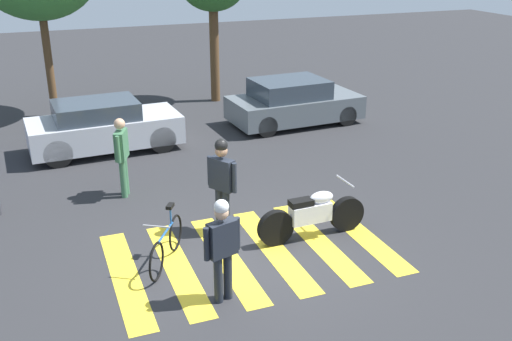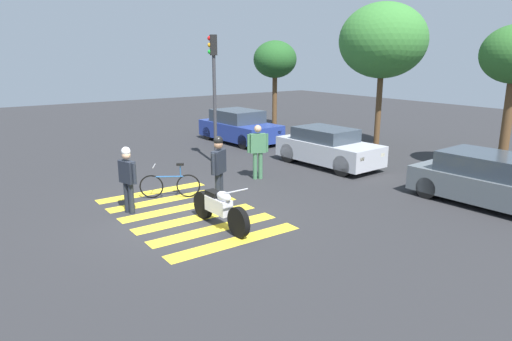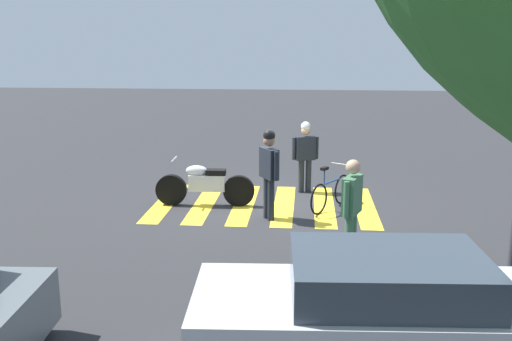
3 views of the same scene
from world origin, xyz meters
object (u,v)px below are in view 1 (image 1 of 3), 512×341
at_px(leaning_bicycle, 166,244).
at_px(officer_by_motorcycle, 222,178).
at_px(officer_on_foot, 222,244).
at_px(police_motorcycle, 312,215).
at_px(car_grey_coupe, 293,103).
at_px(car_silver_sedan, 103,127).
at_px(pedestrian_bystander, 122,152).

distance_m(leaning_bicycle, officer_by_motorcycle, 1.71).
height_order(officer_on_foot, officer_by_motorcycle, officer_by_motorcycle).
height_order(police_motorcycle, leaning_bicycle, police_motorcycle).
bearing_deg(officer_on_foot, car_grey_coupe, 59.01).
bearing_deg(car_grey_coupe, leaning_bicycle, -128.99).
bearing_deg(car_silver_sedan, leaning_bicycle, -88.10).
xyz_separation_m(police_motorcycle, leaning_bicycle, (-2.78, 0.04, -0.10)).
bearing_deg(officer_by_motorcycle, leaning_bicycle, -147.20).
bearing_deg(officer_on_foot, officer_by_motorcycle, 72.08).
bearing_deg(pedestrian_bystander, police_motorcycle, -47.45).
height_order(officer_by_motorcycle, car_silver_sedan, officer_by_motorcycle).
relative_size(officer_by_motorcycle, pedestrian_bystander, 1.06).
bearing_deg(leaning_bicycle, officer_on_foot, -67.89).
relative_size(officer_on_foot, car_grey_coupe, 0.43).
bearing_deg(officer_by_motorcycle, car_grey_coupe, 54.81).
bearing_deg(officer_on_foot, police_motorcycle, 31.78).
bearing_deg(police_motorcycle, car_grey_coupe, 68.29).
bearing_deg(pedestrian_bystander, leaning_bicycle, -86.43).
bearing_deg(officer_on_foot, car_silver_sedan, 95.76).
relative_size(officer_on_foot, pedestrian_bystander, 0.97).
xyz_separation_m(pedestrian_bystander, car_silver_sedan, (-0.01, 3.16, -0.36)).
bearing_deg(car_silver_sedan, car_grey_coupe, 4.40).
bearing_deg(leaning_bicycle, officer_by_motorcycle, 32.80).
distance_m(leaning_bicycle, pedestrian_bystander, 3.28).
xyz_separation_m(leaning_bicycle, officer_by_motorcycle, (1.30, 0.84, 0.73)).
bearing_deg(car_silver_sedan, pedestrian_bystander, -89.79).
relative_size(car_silver_sedan, car_grey_coupe, 0.99).
bearing_deg(leaning_bicycle, car_grey_coupe, 51.01).
relative_size(officer_by_motorcycle, car_grey_coupe, 0.47).
xyz_separation_m(officer_on_foot, car_grey_coupe, (4.93, 8.21, -0.34)).
xyz_separation_m(officer_on_foot, car_silver_sedan, (-0.78, 7.77, -0.32)).
height_order(police_motorcycle, pedestrian_bystander, pedestrian_bystander).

